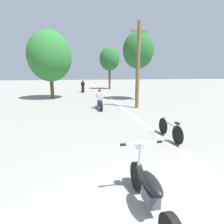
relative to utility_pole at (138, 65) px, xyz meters
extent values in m
cube|color=white|center=(-0.95, 3.10, -2.84)|extent=(0.14, 48.00, 0.01)
cylinder|color=brown|center=(0.00, 0.00, -0.09)|extent=(0.24, 0.24, 5.52)
cube|color=brown|center=(0.00, 0.00, 2.08)|extent=(1.10, 0.10, 0.12)
cylinder|color=#513A23|center=(1.23, 3.55, -1.16)|extent=(0.32, 0.32, 3.38)
ellipsoid|color=#235B28|center=(1.23, 3.55, 1.37)|extent=(2.63, 2.37, 3.02)
cylinder|color=#513A23|center=(0.72, 14.40, -1.15)|extent=(0.32, 0.32, 3.39)
ellipsoid|color=#235B28|center=(0.72, 14.40, 1.46)|extent=(2.88, 2.59, 3.31)
cylinder|color=#513A23|center=(-6.28, 5.68, -1.56)|extent=(0.32, 0.32, 2.58)
ellipsoid|color=#286B2D|center=(-6.28, 5.68, 0.94)|extent=(3.84, 3.46, 4.42)
cylinder|color=black|center=(-2.83, -8.21, -2.56)|extent=(0.12, 0.57, 0.57)
ellipsoid|color=black|center=(-2.83, -8.90, -2.26)|extent=(0.24, 0.70, 0.21)
cube|color=#4C4C51|center=(-2.83, -8.90, -2.51)|extent=(0.20, 0.36, 0.24)
cylinder|color=silver|center=(-2.83, -8.30, -2.17)|extent=(0.06, 0.23, 0.81)
cylinder|color=silver|center=(-2.83, -8.39, -1.77)|extent=(0.71, 0.04, 0.04)
cylinder|color=black|center=(-3.18, -8.39, -1.77)|extent=(0.11, 0.05, 0.05)
cylinder|color=black|center=(-2.47, -8.39, -1.77)|extent=(0.11, 0.05, 0.05)
sphere|color=silver|center=(-2.83, -8.30, -1.85)|extent=(0.18, 0.18, 0.18)
cylinder|color=black|center=(-2.55, 0.89, -2.56)|extent=(0.12, 0.58, 0.58)
cylinder|color=black|center=(-2.55, -0.62, -2.56)|extent=(0.12, 0.58, 0.58)
cube|color=navy|center=(-2.55, 0.13, -2.38)|extent=(0.20, 0.97, 0.28)
cylinder|color=silver|center=(-2.55, 0.79, -1.92)|extent=(0.50, 0.03, 0.03)
cylinder|color=slate|center=(-2.68, 0.08, -2.54)|extent=(0.11, 0.11, 0.61)
cylinder|color=slate|center=(-2.42, 0.08, -2.54)|extent=(0.11, 0.11, 0.61)
cube|color=silver|center=(-2.55, 0.11, -1.99)|extent=(0.34, 0.27, 0.52)
cylinder|color=silver|center=(-2.75, 0.27, -1.94)|extent=(0.08, 0.42, 0.32)
cylinder|color=silver|center=(-2.35, 0.27, -1.94)|extent=(0.08, 0.42, 0.32)
sphere|color=#B21919|center=(-2.55, 0.15, -1.63)|extent=(0.22, 0.22, 0.22)
cylinder|color=black|center=(-3.30, 11.69, -2.51)|extent=(0.12, 0.67, 0.67)
cylinder|color=black|center=(-3.30, 10.31, -2.51)|extent=(0.12, 0.67, 0.67)
cube|color=black|center=(-3.30, 11.00, -2.33)|extent=(0.20, 0.89, 0.28)
cylinder|color=silver|center=(-3.30, 11.59, -1.83)|extent=(0.50, 0.03, 0.03)
cylinder|color=#38383D|center=(-3.43, 10.95, -2.52)|extent=(0.11, 0.11, 0.65)
cylinder|color=#38383D|center=(-3.17, 10.95, -2.52)|extent=(0.11, 0.11, 0.65)
cube|color=black|center=(-3.30, 10.98, -1.91)|extent=(0.34, 0.28, 0.59)
cylinder|color=black|center=(-3.50, 11.14, -1.85)|extent=(0.08, 0.46, 0.36)
cylinder|color=black|center=(-3.10, 11.14, -1.85)|extent=(0.08, 0.46, 0.36)
sphere|color=#B21919|center=(-3.30, 11.02, -1.50)|extent=(0.24, 0.24, 0.24)
cylinder|color=black|center=(-0.73, -5.23, -2.52)|extent=(0.04, 0.65, 0.65)
cylinder|color=black|center=(-0.73, -6.27, -2.52)|extent=(0.04, 0.65, 0.65)
cylinder|color=#2D8C38|center=(-0.73, -5.75, -2.30)|extent=(0.04, 0.83, 0.04)
cylinder|color=#2D8C38|center=(-0.73, -6.19, -2.33)|extent=(0.03, 0.03, 0.39)
cube|color=black|center=(-0.73, -6.19, -2.14)|extent=(0.10, 0.20, 0.05)
cylinder|color=#2D8C38|center=(-0.73, -5.28, -2.31)|extent=(0.03, 0.03, 0.42)
cylinder|color=silver|center=(-0.73, -5.28, -2.10)|extent=(0.44, 0.03, 0.03)
camera|label=1|loc=(-3.96, -11.28, -0.48)|focal=28.00mm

